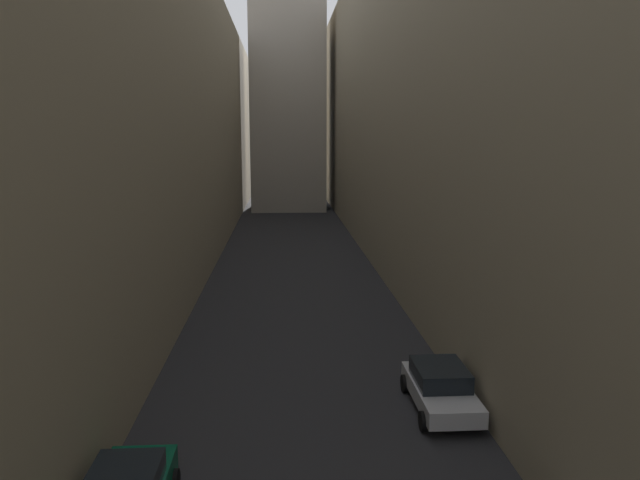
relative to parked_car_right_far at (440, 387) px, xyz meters
The scene contains 4 objects.
ground_plane 23.50m from the parked_car_right_far, 100.79° to the left, with size 264.00×264.00×0.00m, color #232326.
building_block_left 30.82m from the parked_car_right_far, 121.36° to the left, with size 10.77×108.00×20.21m, color gray.
building_block_right 28.45m from the parked_car_right_far, 72.93° to the left, with size 13.20×108.00×23.55m, color gray.
parked_car_right_far is the anchor object (origin of this frame).
Camera 1 is at (-0.74, 6.42, 8.92)m, focal length 33.85 mm.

